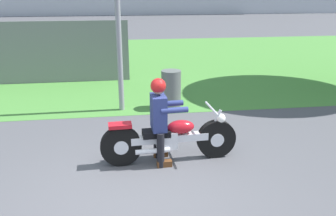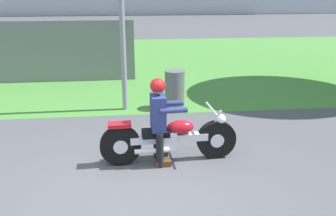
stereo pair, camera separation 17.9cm
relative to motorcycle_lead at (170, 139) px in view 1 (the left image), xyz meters
name	(u,v)px [view 1 (the left image)]	position (x,y,z in m)	size (l,w,h in m)	color
ground	(135,203)	(-0.63, -1.13, -0.40)	(120.00, 120.00, 0.00)	#4C4C51
grass_verge	(122,62)	(-0.63, 8.26, -0.39)	(60.00, 12.00, 0.01)	#478438
motorcycle_lead	(170,139)	(0.00, 0.00, 0.00)	(2.23, 0.66, 0.88)	black
rider_lead	(160,114)	(-0.17, 0.00, 0.42)	(0.56, 0.48, 1.41)	black
trash_can	(171,89)	(0.42, 2.68, 0.05)	(0.46, 0.46, 0.90)	#595E5B
fence_segment	(6,54)	(-3.95, 5.51, 0.50)	(7.00, 0.06, 1.80)	slate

